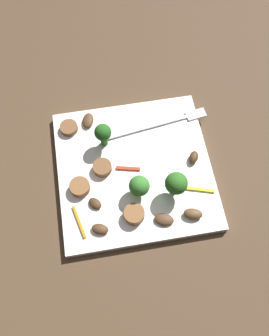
% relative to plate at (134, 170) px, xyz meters
% --- Properties ---
extents(ground_plane, '(1.40, 1.40, 0.00)m').
position_rel_plate_xyz_m(ground_plane, '(0.00, 0.00, -0.01)').
color(ground_plane, '#4C3826').
extents(plate, '(0.25, 0.25, 0.01)m').
position_rel_plate_xyz_m(plate, '(0.00, 0.00, 0.00)').
color(plate, white).
rests_on(plate, ground_plane).
extents(fork, '(0.18, 0.04, 0.00)m').
position_rel_plate_xyz_m(fork, '(0.07, 0.08, 0.01)').
color(fork, silver).
rests_on(fork, plate).
extents(broccoli_floret_0, '(0.03, 0.03, 0.04)m').
position_rel_plate_xyz_m(broccoli_floret_0, '(0.00, -0.04, 0.03)').
color(broccoli_floret_0, '#408630').
rests_on(broccoli_floret_0, plate).
extents(broccoli_floret_1, '(0.03, 0.03, 0.05)m').
position_rel_plate_xyz_m(broccoli_floret_1, '(-0.04, 0.05, 0.04)').
color(broccoli_floret_1, '#296420').
rests_on(broccoli_floret_1, plate).
extents(broccoli_floret_2, '(0.04, 0.04, 0.05)m').
position_rel_plate_xyz_m(broccoli_floret_2, '(0.06, -0.05, 0.04)').
color(broccoli_floret_2, '#347525').
rests_on(broccoli_floret_2, plate).
extents(sausage_slice_0, '(0.04, 0.04, 0.01)m').
position_rel_plate_xyz_m(sausage_slice_0, '(-0.10, 0.09, 0.01)').
color(sausage_slice_0, brown).
rests_on(sausage_slice_0, plate).
extents(sausage_slice_1, '(0.04, 0.04, 0.01)m').
position_rel_plate_xyz_m(sausage_slice_1, '(-0.05, 0.01, 0.01)').
color(sausage_slice_1, brown).
rests_on(sausage_slice_1, plate).
extents(sausage_slice_2, '(0.05, 0.05, 0.01)m').
position_rel_plate_xyz_m(sausage_slice_2, '(-0.09, -0.02, 0.01)').
color(sausage_slice_2, brown).
rests_on(sausage_slice_2, plate).
extents(sausage_slice_3, '(0.05, 0.05, 0.02)m').
position_rel_plate_xyz_m(sausage_slice_3, '(-0.01, -0.08, 0.02)').
color(sausage_slice_3, brown).
rests_on(sausage_slice_3, plate).
extents(mushroom_0, '(0.03, 0.03, 0.01)m').
position_rel_plate_xyz_m(mushroom_0, '(-0.07, 0.10, 0.01)').
color(mushroom_0, '#4C331E').
rests_on(mushroom_0, plate).
extents(mushroom_1, '(0.03, 0.03, 0.01)m').
position_rel_plate_xyz_m(mushroom_1, '(-0.07, -0.05, 0.01)').
color(mushroom_1, '#422B19').
rests_on(mushroom_1, plate).
extents(mushroom_2, '(0.03, 0.02, 0.01)m').
position_rel_plate_xyz_m(mushroom_2, '(-0.07, -0.09, 0.01)').
color(mushroom_2, '#4C331E').
rests_on(mushroom_2, plate).
extents(mushroom_3, '(0.02, 0.03, 0.01)m').
position_rel_plate_xyz_m(mushroom_3, '(0.10, -0.00, 0.01)').
color(mushroom_3, '#4C331E').
rests_on(mushroom_3, plate).
extents(mushroom_4, '(0.04, 0.03, 0.01)m').
position_rel_plate_xyz_m(mushroom_4, '(0.03, -0.10, 0.01)').
color(mushroom_4, '#4C331E').
rests_on(mushroom_4, plate).
extents(mushroom_5, '(0.03, 0.03, 0.01)m').
position_rel_plate_xyz_m(mushroom_5, '(0.08, -0.10, 0.01)').
color(mushroom_5, brown).
rests_on(mushroom_5, plate).
extents(pepper_strip_0, '(0.05, 0.02, 0.00)m').
position_rel_plate_xyz_m(pepper_strip_0, '(0.10, -0.06, 0.01)').
color(pepper_strip_0, yellow).
rests_on(pepper_strip_0, plate).
extents(pepper_strip_1, '(0.02, 0.05, 0.00)m').
position_rel_plate_xyz_m(pepper_strip_1, '(-0.10, -0.08, 0.01)').
color(pepper_strip_1, orange).
rests_on(pepper_strip_1, plate).
extents(pepper_strip_2, '(0.04, 0.01, 0.00)m').
position_rel_plate_xyz_m(pepper_strip_2, '(-0.01, 0.00, 0.01)').
color(pepper_strip_2, red).
rests_on(pepper_strip_2, plate).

